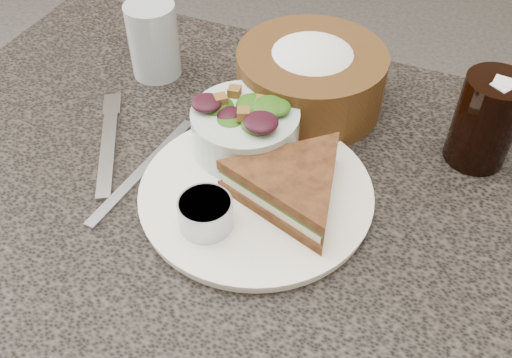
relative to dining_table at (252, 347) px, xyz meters
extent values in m
cube|color=black|center=(0.00, 0.00, 0.00)|extent=(1.00, 0.70, 0.75)
cylinder|color=white|center=(0.01, 0.00, 0.38)|extent=(0.28, 0.28, 0.01)
cylinder|color=#A6ABB6|center=(-0.02, -0.07, 0.41)|extent=(0.07, 0.07, 0.04)
cone|color=#EF5C08|center=(0.02, 0.07, 0.40)|extent=(0.08, 0.08, 0.02)
cube|color=#B1B2B2|center=(-0.21, 0.00, 0.38)|extent=(0.11, 0.17, 0.01)
cube|color=#ABAFB7|center=(-0.14, -0.01, 0.38)|extent=(0.03, 0.21, 0.00)
cylinder|color=#A3AFB7|center=(-0.23, 0.18, 0.43)|extent=(0.09, 0.09, 0.11)
camera|label=1|loc=(0.19, -0.43, 0.88)|focal=40.00mm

